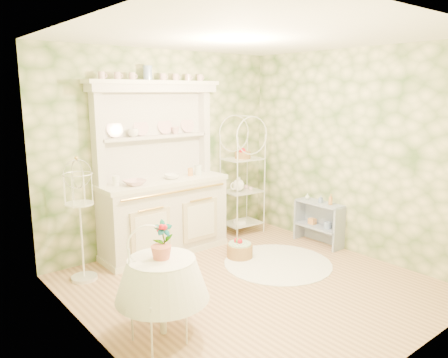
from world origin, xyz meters
TOP-DOWN VIEW (x-y plane):
  - floor at (0.00, 0.00)m, footprint 3.60×3.60m
  - ceiling at (0.00, 0.00)m, footprint 3.60×3.60m
  - wall_left at (-1.80, 0.00)m, footprint 3.60×3.60m
  - wall_right at (1.80, 0.00)m, footprint 3.60×3.60m
  - wall_back at (0.00, 1.80)m, footprint 3.60×3.60m
  - wall_front at (0.00, -1.80)m, footprint 3.60×3.60m
  - kitchen_dresser at (-0.20, 1.52)m, footprint 1.87×0.61m
  - bakers_rack at (1.19, 1.51)m, footprint 0.57×0.43m
  - side_shelf at (1.68, 0.42)m, footprint 0.29×0.71m
  - round_table at (-1.29, -0.21)m, footprint 0.89×0.89m
  - cafe_chair at (-1.39, -0.32)m, footprint 0.42×0.42m
  - birdcage_stand at (-1.40, 1.36)m, footprint 0.35×0.35m
  - floor_basket at (0.45, 0.73)m, footprint 0.31×0.31m
  - lace_rug at (0.69, 0.27)m, footprint 1.80×1.80m
  - bowl_floral at (-0.66, 1.44)m, footprint 0.29×0.29m
  - bowl_white at (-0.09, 1.48)m, footprint 0.25×0.25m
  - cup_left at (-0.53, 1.68)m, footprint 0.14×0.14m
  - cup_right at (0.11, 1.68)m, footprint 0.14×0.14m
  - potted_geranium at (-1.25, -0.19)m, footprint 0.20×0.15m
  - bottle_amber at (1.68, 0.24)m, footprint 0.07×0.07m
  - bottle_blue at (1.67, 0.39)m, footprint 0.05×0.05m
  - bottle_glass at (1.68, 0.64)m, footprint 0.07×0.07m

SIDE VIEW (x-z plane):
  - floor at x=0.00m, z-range 0.00..0.00m
  - lace_rug at x=0.69m, z-range 0.00..0.01m
  - floor_basket at x=0.45m, z-range 0.00..0.19m
  - side_shelf at x=1.68m, z-range 0.00..0.60m
  - round_table at x=-1.29m, z-range 0.00..0.76m
  - cafe_chair at x=-1.39m, z-range 0.00..0.78m
  - bottle_glass at x=1.68m, z-range 0.60..0.69m
  - bottle_blue at x=1.67m, z-range 0.60..0.71m
  - bottle_amber at x=1.68m, z-range 0.61..0.76m
  - birdcage_stand at x=-1.40m, z-range 0.00..1.42m
  - potted_geranium at x=-1.25m, z-range 0.69..1.01m
  - bakers_rack at x=1.19m, z-range 0.00..1.75m
  - bowl_floral at x=-0.66m, z-range 0.98..1.05m
  - bowl_white at x=-0.09m, z-range 0.98..1.05m
  - kitchen_dresser at x=-0.20m, z-range 0.00..2.29m
  - wall_left at x=-1.80m, z-range 1.35..1.35m
  - wall_right at x=1.80m, z-range 1.35..1.35m
  - wall_back at x=0.00m, z-range 1.35..1.35m
  - wall_front at x=0.00m, z-range 1.35..1.35m
  - cup_left at x=-0.53m, z-range 1.56..1.66m
  - cup_right at x=0.11m, z-range 1.56..1.66m
  - ceiling at x=0.00m, z-range 2.70..2.70m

